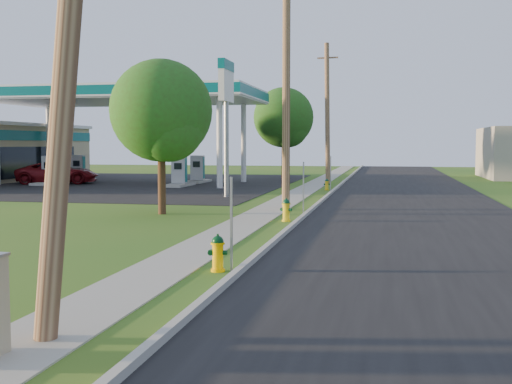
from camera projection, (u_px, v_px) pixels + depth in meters
ground_plane at (148, 325)px, 9.53m from camera, size 140.00×140.00×0.00m
road at (423, 237)px, 18.40m from camera, size 8.00×120.00×0.02m
curb at (286, 231)px, 19.19m from camera, size 0.15×120.00×0.15m
sidewalk at (229, 232)px, 19.55m from camera, size 1.50×120.00×0.03m
forecourt at (98, 183)px, 44.00m from camera, size 26.00×28.00×0.02m
utility_pole_mid at (286, 88)px, 25.89m from camera, size 1.40×0.32×9.80m
utility_pole_far at (327, 113)px, 43.48m from camera, size 1.40×0.32×9.50m
sign_post_near at (231, 224)px, 13.51m from camera, size 0.05×0.04×2.00m
sign_post_mid at (303, 187)px, 25.04m from camera, size 0.05×0.04×2.00m
sign_post_far at (331, 173)px, 36.95m from camera, size 0.05×0.04×2.00m
gas_canopy at (124, 96)px, 43.16m from camera, size 18.18×9.18×6.40m
fuel_pump_nw at (50, 174)px, 42.50m from camera, size 1.20×3.20×1.90m
fuel_pump_ne at (179, 175)px, 40.69m from camera, size 1.20×3.20×1.90m
fuel_pump_sw at (78, 171)px, 46.40m from camera, size 1.20×3.20×1.90m
fuel_pump_se at (198, 172)px, 44.60m from camera, size 1.20×3.20×1.90m
price_pylon at (226, 89)px, 32.01m from camera, size 0.34×2.04×6.85m
tree_verge at (163, 115)px, 24.29m from camera, size 3.90×3.90×5.91m
tree_lot at (285, 120)px, 49.94m from camera, size 4.70×4.70×7.12m
hydrant_near at (218, 253)px, 13.50m from camera, size 0.41×0.37×0.80m
hydrant_mid at (286, 210)px, 22.27m from camera, size 0.43×0.38×0.82m
hydrant_far at (327, 184)px, 37.41m from camera, size 0.35×0.31×0.68m
car_red at (58, 173)px, 43.38m from camera, size 5.83×3.93×1.49m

